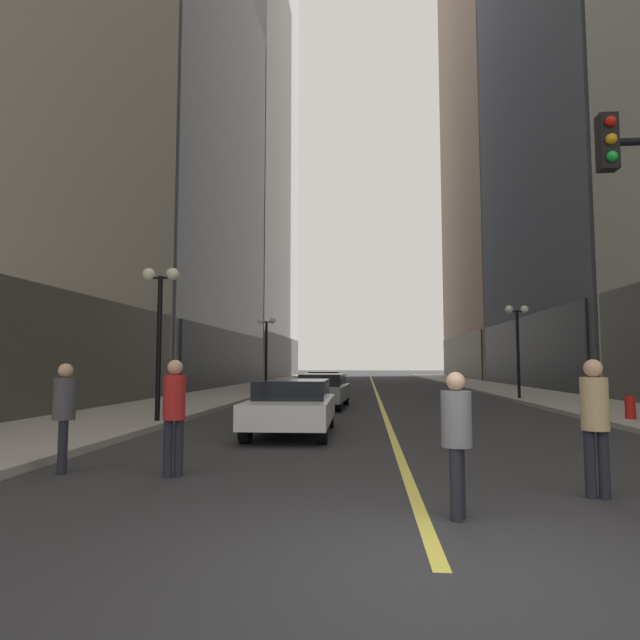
# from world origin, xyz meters

# --- Properties ---
(ground_plane) EXTENTS (200.00, 200.00, 0.00)m
(ground_plane) POSITION_xyz_m (0.00, 35.00, 0.00)
(ground_plane) COLOR #2D2D30
(sidewalk_left) EXTENTS (4.50, 78.00, 0.15)m
(sidewalk_left) POSITION_xyz_m (-8.25, 35.00, 0.07)
(sidewalk_left) COLOR #9E9991
(sidewalk_left) RESTS_ON ground
(sidewalk_right) EXTENTS (4.50, 78.00, 0.15)m
(sidewalk_right) POSITION_xyz_m (8.25, 35.00, 0.07)
(sidewalk_right) COLOR #9E9991
(sidewalk_right) RESTS_ON ground
(lane_centre_stripe) EXTENTS (0.16, 70.00, 0.01)m
(lane_centre_stripe) POSITION_xyz_m (0.00, 35.00, 0.00)
(lane_centre_stripe) COLOR #E5D64C
(lane_centre_stripe) RESTS_ON ground
(building_left_mid) EXTENTS (13.47, 24.00, 34.28)m
(building_left_mid) POSITION_xyz_m (-17.13, 34.50, 17.08)
(building_left_mid) COLOR slate
(building_left_mid) RESTS_ON ground
(building_left_far) EXTENTS (13.59, 26.00, 65.98)m
(building_left_far) POSITION_xyz_m (-17.20, 60.00, 32.91)
(building_left_far) COLOR gray
(building_left_far) RESTS_ON ground
(building_right_far) EXTENTS (11.86, 26.00, 65.88)m
(building_right_far) POSITION_xyz_m (16.34, 60.00, 32.84)
(building_right_far) COLOR gray
(building_right_far) RESTS_ON ground
(car_white) EXTENTS (1.98, 4.36, 1.32)m
(car_white) POSITION_xyz_m (-2.42, 8.56, 0.72)
(car_white) COLOR silver
(car_white) RESTS_ON ground
(car_grey) EXTENTS (2.00, 4.87, 1.32)m
(car_grey) POSITION_xyz_m (-2.30, 16.47, 0.72)
(car_grey) COLOR slate
(car_grey) RESTS_ON ground
(car_black) EXTENTS (1.74, 4.66, 1.32)m
(car_black) POSITION_xyz_m (-2.74, 23.23, 0.72)
(car_black) COLOR black
(car_black) RESTS_ON ground
(pedestrian_in_grey_suit) EXTENTS (0.44, 0.44, 1.63)m
(pedestrian_in_grey_suit) POSITION_xyz_m (0.39, 1.58, 0.95)
(pedestrian_in_grey_suit) COLOR black
(pedestrian_in_grey_suit) RESTS_ON ground
(pedestrian_in_red_jacket) EXTENTS (0.44, 0.44, 1.78)m
(pedestrian_in_red_jacket) POSITION_xyz_m (-3.57, 3.48, 1.05)
(pedestrian_in_red_jacket) COLOR black
(pedestrian_in_red_jacket) RESTS_ON ground
(pedestrian_in_tan_trench) EXTENTS (0.40, 0.40, 1.78)m
(pedestrian_in_tan_trench) POSITION_xyz_m (2.34, 2.65, 1.04)
(pedestrian_in_tan_trench) COLOR black
(pedestrian_in_tan_trench) RESTS_ON ground
(pedestrian_with_orange_bag) EXTENTS (0.46, 0.46, 1.73)m
(pedestrian_with_orange_bag) POSITION_xyz_m (-5.40, 3.57, 1.01)
(pedestrian_with_orange_bag) COLOR black
(pedestrian_with_orange_bag) RESTS_ON ground
(street_lamp_left_near) EXTENTS (1.06, 0.36, 4.43)m
(street_lamp_left_near) POSITION_xyz_m (-6.40, 9.96, 3.26)
(street_lamp_left_near) COLOR black
(street_lamp_left_near) RESTS_ON ground
(street_lamp_left_far) EXTENTS (1.06, 0.36, 4.43)m
(street_lamp_left_far) POSITION_xyz_m (-6.40, 26.29, 3.26)
(street_lamp_left_far) COLOR black
(street_lamp_left_far) RESTS_ON ground
(street_lamp_right_mid) EXTENTS (1.06, 0.36, 4.43)m
(street_lamp_right_mid) POSITION_xyz_m (6.40, 20.85, 3.26)
(street_lamp_right_mid) COLOR black
(street_lamp_right_mid) RESTS_ON ground
(fire_hydrant_right) EXTENTS (0.28, 0.28, 0.80)m
(fire_hydrant_right) POSITION_xyz_m (6.90, 11.51, 0.40)
(fire_hydrant_right) COLOR red
(fire_hydrant_right) RESTS_ON ground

